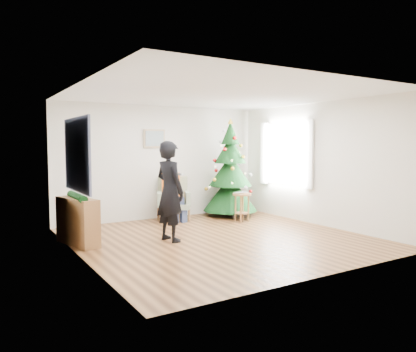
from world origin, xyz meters
TOP-DOWN VIEW (x-y plane):
  - floor at (0.00, 0.00)m, footprint 5.00×5.00m
  - ceiling at (0.00, 0.00)m, footprint 5.00×5.00m
  - wall_back at (0.00, 2.50)m, footprint 5.00×0.00m
  - wall_front at (0.00, -2.50)m, footprint 5.00×0.00m
  - wall_left at (-2.50, 0.00)m, footprint 0.00×5.00m
  - wall_right at (2.50, 0.00)m, footprint 0.00×5.00m
  - window_panel at (2.47, 1.00)m, footprint 0.04×1.30m
  - curtains at (2.44, 1.00)m, footprint 0.05×1.75m
  - christmas_tree at (1.53, 1.92)m, footprint 1.30×1.30m
  - stool at (1.32, 1.15)m, footprint 0.42×0.42m
  - laptop at (1.32, 1.15)m, footprint 0.38×0.29m
  - armchair at (0.07, 2.06)m, footprint 0.88×0.87m
  - seated_person at (0.05, 2.01)m, footprint 0.51×0.65m
  - standing_man at (-0.86, 0.32)m, footprint 0.54×0.72m
  - game_controller at (-0.67, 0.29)m, footprint 0.06×0.13m
  - console at (-2.33, 0.90)m, footprint 0.54×1.04m
  - garland at (-2.33, 0.90)m, footprint 0.14×0.90m
  - tapestry at (-2.46, 0.30)m, footprint 0.03×1.50m
  - framed_picture at (-0.20, 2.46)m, footprint 0.52×0.05m

SIDE VIEW (x-z plane):
  - floor at x=0.00m, z-range 0.00..0.00m
  - stool at x=1.32m, z-range 0.01..0.63m
  - armchair at x=0.07m, z-range -0.13..0.85m
  - console at x=-2.33m, z-range 0.00..0.80m
  - laptop at x=1.32m, z-range 0.62..0.65m
  - seated_person at x=0.05m, z-range 0.01..1.30m
  - garland at x=-2.33m, z-range 0.75..0.89m
  - standing_man at x=-0.86m, z-range 0.00..1.77m
  - christmas_tree at x=1.53m, z-range -0.12..2.22m
  - game_controller at x=-0.67m, z-range 1.16..1.20m
  - wall_back at x=0.00m, z-range -1.20..3.80m
  - wall_front at x=0.00m, z-range -1.20..3.80m
  - wall_left at x=-2.50m, z-range -1.20..3.80m
  - wall_right at x=2.50m, z-range -1.20..3.80m
  - window_panel at x=2.47m, z-range 0.80..2.20m
  - curtains at x=2.44m, z-range 0.75..2.25m
  - tapestry at x=-2.46m, z-range 0.98..2.12m
  - framed_picture at x=-0.20m, z-range 1.64..2.06m
  - ceiling at x=0.00m, z-range 2.60..2.60m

